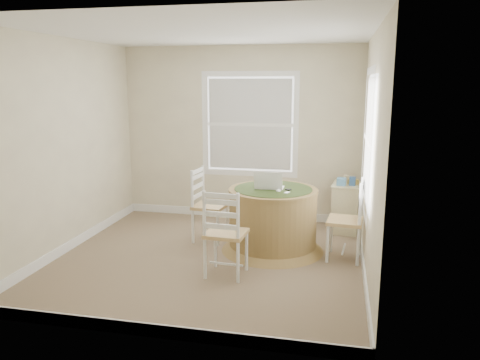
% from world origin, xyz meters
% --- Properties ---
extents(room, '(3.64, 3.64, 2.64)m').
position_xyz_m(room, '(0.17, 0.16, 1.30)').
color(room, '#7B634E').
rests_on(room, ground).
extents(round_table, '(1.28, 1.28, 0.79)m').
position_xyz_m(round_table, '(0.70, 0.46, 0.43)').
color(round_table, olive).
rests_on(round_table, ground).
extents(chair_left, '(0.44, 0.46, 0.95)m').
position_xyz_m(chair_left, '(-0.16, 0.65, 0.47)').
color(chair_left, white).
rests_on(chair_left, ground).
extents(chair_near, '(0.45, 0.43, 0.95)m').
position_xyz_m(chair_near, '(0.32, -0.41, 0.47)').
color(chair_near, white).
rests_on(chair_near, ground).
extents(chair_right, '(0.44, 0.46, 0.95)m').
position_xyz_m(chair_right, '(1.58, 0.34, 0.47)').
color(chair_right, white).
rests_on(chair_right, ground).
extents(laptop, '(0.34, 0.30, 0.24)m').
position_xyz_m(laptop, '(0.65, 0.46, 0.82)').
color(laptop, white).
rests_on(laptop, round_table).
extents(mouse, '(0.09, 0.11, 0.03)m').
position_xyz_m(mouse, '(0.78, 0.34, 0.80)').
color(mouse, white).
rests_on(mouse, round_table).
extents(phone, '(0.07, 0.10, 0.02)m').
position_xyz_m(phone, '(0.89, 0.28, 0.79)').
color(phone, '#B7BABF').
rests_on(phone, round_table).
extents(keys, '(0.07, 0.07, 0.02)m').
position_xyz_m(keys, '(0.89, 0.41, 0.79)').
color(keys, black).
rests_on(keys, round_table).
extents(corner_chest, '(0.44, 0.56, 0.68)m').
position_xyz_m(corner_chest, '(1.60, 1.43, 0.34)').
color(corner_chest, beige).
rests_on(corner_chest, ground).
extents(tissue_box, '(0.13, 0.13, 0.10)m').
position_xyz_m(tissue_box, '(1.53, 1.34, 0.73)').
color(tissue_box, '#5C9CD3').
rests_on(tissue_box, corner_chest).
extents(box_yellow, '(0.16, 0.12, 0.06)m').
position_xyz_m(box_yellow, '(1.67, 1.45, 0.71)').
color(box_yellow, gold).
rests_on(box_yellow, corner_chest).
extents(box_blue, '(0.09, 0.09, 0.12)m').
position_xyz_m(box_blue, '(1.66, 1.36, 0.74)').
color(box_blue, '#325A96').
rests_on(box_blue, corner_chest).
extents(cup_cream, '(0.07, 0.07, 0.09)m').
position_xyz_m(cup_cream, '(1.59, 1.57, 0.73)').
color(cup_cream, beige).
rests_on(cup_cream, corner_chest).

